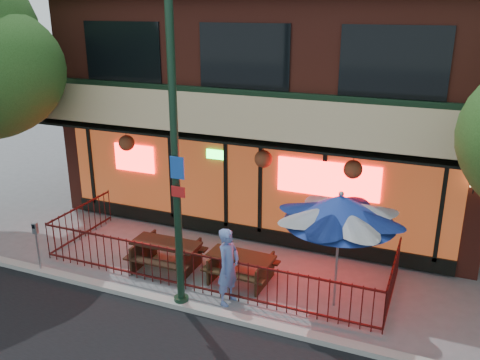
# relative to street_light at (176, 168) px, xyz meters

# --- Properties ---
(ground) EXTENTS (80.00, 80.00, 0.00)m
(ground) POSITION_rel_street_light_xyz_m (-0.00, 0.40, -3.15)
(ground) COLOR gray
(ground) RESTS_ON ground
(curb) EXTENTS (80.00, 0.25, 0.12)m
(curb) POSITION_rel_street_light_xyz_m (-0.00, -0.10, -3.09)
(curb) COLOR #999993
(curb) RESTS_ON ground
(restaurant_building) EXTENTS (12.96, 9.49, 8.05)m
(restaurant_building) POSITION_rel_street_light_xyz_m (-0.00, 7.51, 0.98)
(restaurant_building) COLOR maroon
(restaurant_building) RESTS_ON ground
(patio_fence) EXTENTS (8.44, 2.62, 1.00)m
(patio_fence) POSITION_rel_street_light_xyz_m (-0.00, 0.91, -2.52)
(patio_fence) COLOR #410F0D
(patio_fence) RESTS_ON ground
(street_light) EXTENTS (0.43, 0.32, 7.00)m
(street_light) POSITION_rel_street_light_xyz_m (0.00, 0.00, 0.00)
(street_light) COLOR #153120
(street_light) RESTS_ON ground
(picnic_table_left) EXTENTS (1.71, 1.33, 0.72)m
(picnic_table_left) POSITION_rel_street_light_xyz_m (-1.12, 1.30, -2.68)
(picnic_table_left) COLOR black
(picnic_table_left) RESTS_ON ground
(picnic_table_right) EXTENTS (1.60, 1.24, 0.67)m
(picnic_table_right) POSITION_rel_street_light_xyz_m (0.80, 1.48, -2.71)
(picnic_table_right) COLOR #372413
(picnic_table_right) RESTS_ON ground
(patio_umbrella) EXTENTS (2.32, 2.32, 2.65)m
(patio_umbrella) POSITION_rel_street_light_xyz_m (3.07, 1.26, -0.89)
(patio_umbrella) COLOR gray
(patio_umbrella) RESTS_ON ground
(pedestrian) EXTENTS (0.51, 0.70, 1.75)m
(pedestrian) POSITION_rel_street_light_xyz_m (0.90, 0.50, -2.27)
(pedestrian) COLOR #5B74B6
(pedestrian) RESTS_ON ground
(parking_meter_near) EXTENTS (0.14, 0.12, 1.33)m
(parking_meter_near) POSITION_rel_street_light_xyz_m (-3.86, -0.08, -2.25)
(parking_meter_near) COLOR #989BA0
(parking_meter_near) RESTS_ON ground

